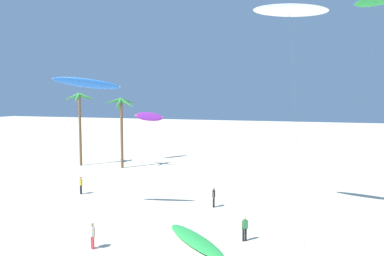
# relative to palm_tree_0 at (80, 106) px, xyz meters

# --- Properties ---
(palm_tree_0) EXTENTS (4.27, 4.24, 10.06)m
(palm_tree_0) POSITION_rel_palm_tree_0_xyz_m (0.00, 0.00, 0.00)
(palm_tree_0) COLOR brown
(palm_tree_0) RESTS_ON ground
(palm_tree_1) EXTENTS (4.06, 4.42, 9.34)m
(palm_tree_1) POSITION_rel_palm_tree_0_xyz_m (6.36, 0.24, -0.64)
(palm_tree_1) COLOR brown
(palm_tree_1) RESTS_ON ground
(flying_kite_2) EXTENTS (5.74, 6.65, 16.42)m
(flying_kite_2) POSITION_rel_palm_tree_0_xyz_m (28.38, -12.74, 7.41)
(flying_kite_2) COLOR white
(flying_kite_2) RESTS_ON ground
(flying_kite_3) EXTENTS (6.30, 5.20, 11.14)m
(flying_kite_3) POSITION_rel_palm_tree_0_xyz_m (13.59, -17.13, 2.10)
(flying_kite_3) COLOR blue
(flying_kite_3) RESTS_ON ground
(flying_kite_5) EXTENTS (5.39, 8.02, 22.79)m
(flying_kite_5) POSITION_rel_palm_tree_0_xyz_m (37.45, 11.30, 13.49)
(flying_kite_5) COLOR green
(flying_kite_5) RESTS_ON ground
(flying_kite_7) EXTENTS (3.73, 9.54, 7.46)m
(flying_kite_7) POSITION_rel_palm_tree_0_xyz_m (6.84, 7.55, -1.72)
(flying_kite_7) COLOR purple
(flying_kite_7) RESTS_ON ground
(grounded_kite_2) EXTENTS (5.57, 5.15, 0.36)m
(grounded_kite_2) POSITION_rel_palm_tree_0_xyz_m (23.40, -19.70, -8.08)
(grounded_kite_2) COLOR green
(grounded_kite_2) RESTS_ON ground
(person_near_left) EXTENTS (0.46, 0.32, 1.71)m
(person_near_left) POSITION_rel_palm_tree_0_xyz_m (9.32, -12.46, -7.32)
(person_near_left) COLOR black
(person_near_left) RESTS_ON ground
(person_near_right) EXTENTS (0.46, 0.31, 1.63)m
(person_near_right) POSITION_rel_palm_tree_0_xyz_m (17.76, -22.59, -7.37)
(person_near_right) COLOR red
(person_near_right) RESTS_ON ground
(person_mid_field) EXTENTS (0.43, 0.34, 1.63)m
(person_mid_field) POSITION_rel_palm_tree_0_xyz_m (26.30, -18.38, -7.37)
(person_mid_field) COLOR black
(person_mid_field) RESTS_ON ground
(person_far_watcher) EXTENTS (0.22, 0.51, 1.66)m
(person_far_watcher) POSITION_rel_palm_tree_0_xyz_m (22.50, -12.20, -7.35)
(person_far_watcher) COLOR black
(person_far_watcher) RESTS_ON ground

